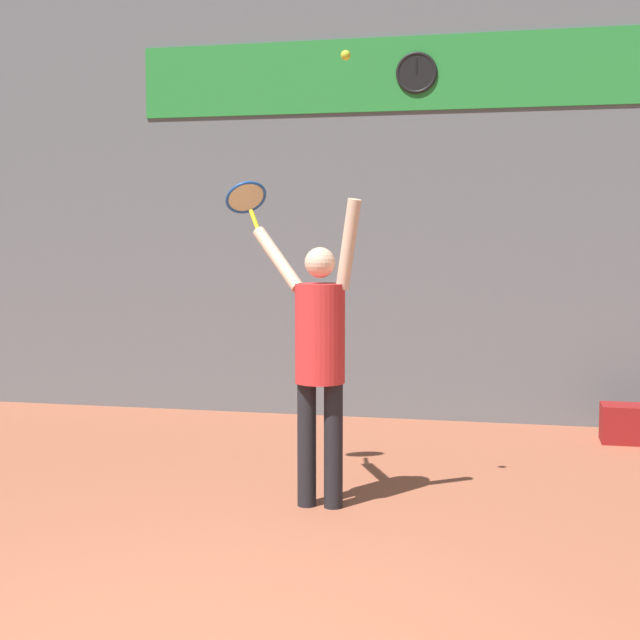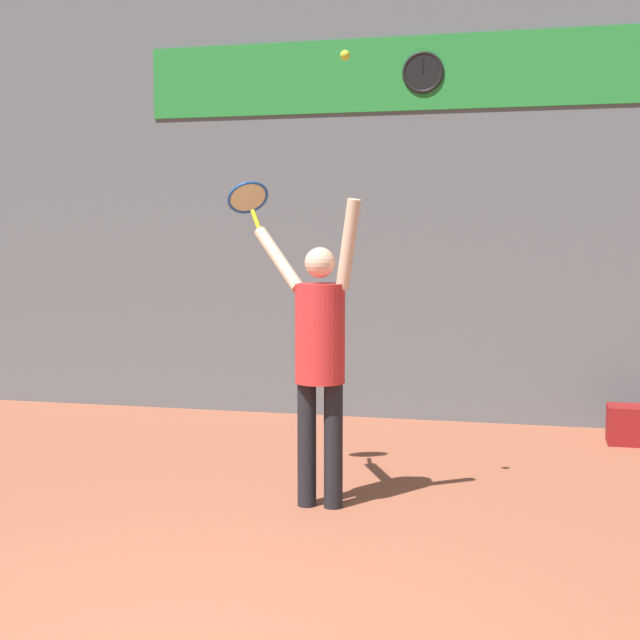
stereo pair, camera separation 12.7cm
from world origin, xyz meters
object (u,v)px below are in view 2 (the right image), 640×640
(scoreboard_clock, at_px, (423,72))
(tennis_racket, at_px, (249,200))
(tennis_player, at_px, (319,348))
(tennis_ball, at_px, (345,55))

(scoreboard_clock, xyz_separation_m, tennis_racket, (-0.97, -2.58, -1.34))
(tennis_player, distance_m, tennis_racket, 1.32)
(scoreboard_clock, height_order, tennis_racket, scoreboard_clock)
(tennis_player, distance_m, tennis_ball, 1.94)
(scoreboard_clock, relative_size, tennis_ball, 6.34)
(tennis_ball, bearing_deg, tennis_racket, 144.87)
(scoreboard_clock, height_order, tennis_ball, scoreboard_clock)
(scoreboard_clock, distance_m, tennis_racket, 3.07)
(scoreboard_clock, xyz_separation_m, tennis_ball, (-0.12, -3.18, -0.45))
(tennis_player, height_order, tennis_racket, tennis_racket)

